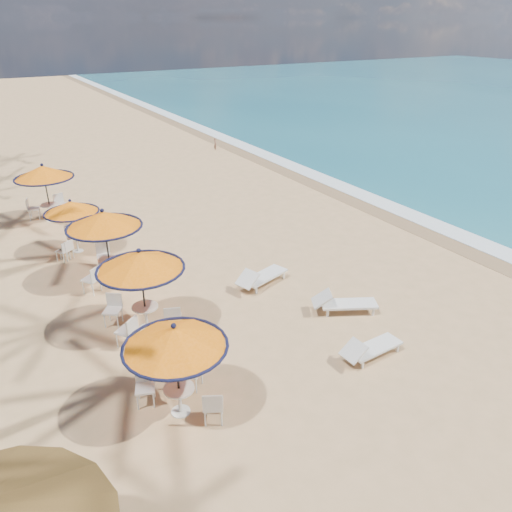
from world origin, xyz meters
The scene contains 12 objects.
ground centered at (0.00, 0.00, 0.00)m, with size 160.00×160.00×0.00m, color tan.
foam_strip centered at (9.30, 10.00, 0.00)m, with size 1.20×140.00×0.04m, color white.
wetsand_band centered at (8.40, 10.00, 0.00)m, with size 1.40×140.00×0.02m, color olive.
station_0 centered at (-5.03, 0.00, 1.81)m, with size 2.37×2.37×2.48m.
station_1 centered at (-4.62, 3.71, 1.92)m, with size 2.52×2.52×2.63m.
station_2 centered at (-4.63, 7.30, 1.96)m, with size 2.57×2.62×2.68m.
station_3 centered at (-5.18, 10.36, 1.59)m, with size 2.09×2.17×2.18m.
station_4 centered at (-5.39, 14.47, 2.03)m, with size 2.56×2.56×2.67m.
lounger_near centered at (0.18, -0.70, 0.32)m, with size 1.91×0.68×0.67m.
lounger_mid centered at (1.04, 1.51, 0.34)m, with size 2.10×1.49×0.73m.
lounger_far centered at (-0.29, 4.29, 0.35)m, with size 2.16×1.23×0.74m.
person centered at (7.05, 22.79, 0.44)m, with size 0.32×0.21×0.87m, color brown.
Camera 1 is at (-8.08, -8.71, 8.39)m, focal length 35.00 mm.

